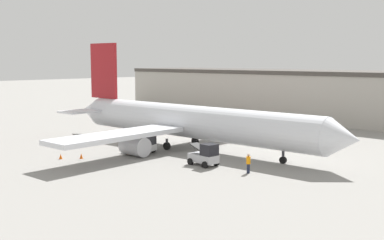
{
  "coord_description": "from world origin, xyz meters",
  "views": [
    {
      "loc": [
        38.85,
        -39.35,
        10.24
      ],
      "look_at": [
        0.0,
        0.0,
        3.39
      ],
      "focal_mm": 45.0,
      "sensor_mm": 36.0,
      "label": 1
    }
  ],
  "objects_px": {
    "baggage_tug": "(142,145)",
    "ground_crew_worker": "(248,163)",
    "belt_loader_truck": "(205,155)",
    "safety_cone_far": "(81,156)",
    "safety_cone_near": "(61,156)",
    "airplane": "(185,121)"
  },
  "relations": [
    {
      "from": "belt_loader_truck",
      "to": "safety_cone_near",
      "type": "height_order",
      "value": "belt_loader_truck"
    },
    {
      "from": "ground_crew_worker",
      "to": "belt_loader_truck",
      "type": "bearing_deg",
      "value": 31.92
    },
    {
      "from": "belt_loader_truck",
      "to": "airplane",
      "type": "bearing_deg",
      "value": 148.95
    },
    {
      "from": "belt_loader_truck",
      "to": "safety_cone_near",
      "type": "distance_m",
      "value": 15.38
    },
    {
      "from": "airplane",
      "to": "ground_crew_worker",
      "type": "xyz_separation_m",
      "value": [
        13.36,
        -5.04,
        -2.2
      ]
    },
    {
      "from": "ground_crew_worker",
      "to": "baggage_tug",
      "type": "distance_m",
      "value": 14.39
    },
    {
      "from": "baggage_tug",
      "to": "safety_cone_near",
      "type": "relative_size",
      "value": 6.84
    },
    {
      "from": "baggage_tug",
      "to": "belt_loader_truck",
      "type": "xyz_separation_m",
      "value": [
        9.41,
        0.18,
        0.11
      ]
    },
    {
      "from": "baggage_tug",
      "to": "safety_cone_far",
      "type": "distance_m",
      "value": 6.85
    },
    {
      "from": "ground_crew_worker",
      "to": "baggage_tug",
      "type": "xyz_separation_m",
      "value": [
        -14.37,
        -0.67,
        -0.03
      ]
    },
    {
      "from": "safety_cone_near",
      "to": "airplane",
      "type": "bearing_deg",
      "value": 71.71
    },
    {
      "from": "safety_cone_near",
      "to": "safety_cone_far",
      "type": "relative_size",
      "value": 1.0
    },
    {
      "from": "ground_crew_worker",
      "to": "safety_cone_near",
      "type": "relative_size",
      "value": 3.28
    },
    {
      "from": "baggage_tug",
      "to": "ground_crew_worker",
      "type": "bearing_deg",
      "value": -13.93
    },
    {
      "from": "ground_crew_worker",
      "to": "baggage_tug",
      "type": "height_order",
      "value": "baggage_tug"
    },
    {
      "from": "airplane",
      "to": "safety_cone_far",
      "type": "bearing_deg",
      "value": -107.87
    },
    {
      "from": "airplane",
      "to": "safety_cone_far",
      "type": "relative_size",
      "value": 74.92
    },
    {
      "from": "baggage_tug",
      "to": "safety_cone_near",
      "type": "xyz_separation_m",
      "value": [
        -3.54,
        -8.09,
        -0.65
      ]
    },
    {
      "from": "airplane",
      "to": "safety_cone_near",
      "type": "distance_m",
      "value": 14.81
    },
    {
      "from": "safety_cone_far",
      "to": "safety_cone_near",
      "type": "bearing_deg",
      "value": -129.21
    },
    {
      "from": "safety_cone_near",
      "to": "safety_cone_far",
      "type": "bearing_deg",
      "value": 50.79
    },
    {
      "from": "ground_crew_worker",
      "to": "safety_cone_far",
      "type": "xyz_separation_m",
      "value": [
        -16.58,
        -7.11,
        -0.69
      ]
    }
  ]
}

